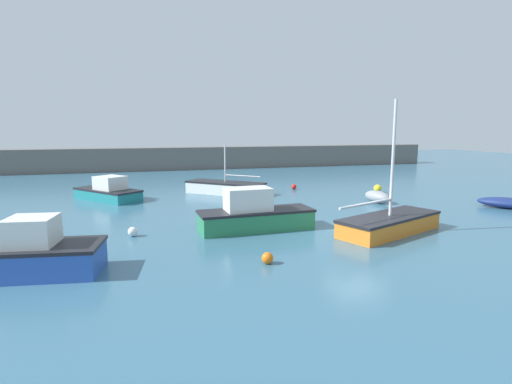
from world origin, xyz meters
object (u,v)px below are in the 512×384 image
(cabin_cruiser_white, at_px, (108,191))
(mooring_buoy_yellow, at_px, (378,188))
(motorboat_with_cabin, at_px, (24,255))
(mooring_buoy_orange, at_px, (267,258))
(mooring_buoy_white, at_px, (133,232))
(motorboat_grey_hull, at_px, (254,214))
(rowboat_blue_near, at_px, (510,203))
(mooring_buoy_red, at_px, (294,187))
(fishing_dinghy_green, at_px, (377,197))
(sailboat_twin_hulled, at_px, (225,188))
(sailboat_tall_mast, at_px, (389,223))

(cabin_cruiser_white, relative_size, mooring_buoy_yellow, 8.79)
(motorboat_with_cabin, relative_size, mooring_buoy_orange, 12.42)
(mooring_buoy_orange, relative_size, mooring_buoy_yellow, 0.73)
(motorboat_with_cabin, relative_size, mooring_buoy_yellow, 9.01)
(mooring_buoy_orange, xyz_separation_m, mooring_buoy_white, (-4.70, 5.20, 0.00))
(motorboat_grey_hull, relative_size, motorboat_with_cabin, 1.05)
(mooring_buoy_yellow, bearing_deg, motorboat_with_cabin, -150.57)
(rowboat_blue_near, distance_m, mooring_buoy_yellow, 8.76)
(rowboat_blue_near, relative_size, cabin_cruiser_white, 0.70)
(rowboat_blue_near, height_order, mooring_buoy_yellow, rowboat_blue_near)
(motorboat_grey_hull, xyz_separation_m, mooring_buoy_orange, (-0.87, -4.83, -0.54))
(motorboat_with_cabin, bearing_deg, mooring_buoy_red, -127.33)
(fishing_dinghy_green, bearing_deg, rowboat_blue_near, 51.00)
(mooring_buoy_red, bearing_deg, mooring_buoy_yellow, -29.71)
(mooring_buoy_white, bearing_deg, mooring_buoy_red, 42.33)
(fishing_dinghy_green, bearing_deg, mooring_buoy_yellow, 138.47)
(sailboat_twin_hulled, height_order, mooring_buoy_white, sailboat_twin_hulled)
(sailboat_tall_mast, relative_size, mooring_buoy_red, 15.54)
(motorboat_grey_hull, xyz_separation_m, mooring_buoy_yellow, (12.17, 8.28, -0.45))
(mooring_buoy_red, bearing_deg, mooring_buoy_orange, -114.64)
(motorboat_grey_hull, height_order, motorboat_with_cabin, motorboat_grey_hull)
(motorboat_with_cabin, height_order, mooring_buoy_orange, motorboat_with_cabin)
(sailboat_twin_hulled, bearing_deg, mooring_buoy_orange, 125.42)
(motorboat_with_cabin, bearing_deg, motorboat_grey_hull, -149.40)
(mooring_buoy_orange, height_order, mooring_buoy_white, mooring_buoy_white)
(rowboat_blue_near, distance_m, mooring_buoy_white, 21.96)
(motorboat_with_cabin, xyz_separation_m, mooring_buoy_yellow, (21.11, 11.91, -0.38))
(fishing_dinghy_green, xyz_separation_m, cabin_cruiser_white, (-17.00, 6.00, 0.20))
(sailboat_tall_mast, xyz_separation_m, motorboat_with_cabin, (-14.84, -1.31, 0.22))
(rowboat_blue_near, relative_size, mooring_buoy_red, 8.86)
(sailboat_twin_hulled, height_order, motorboat_with_cabin, sailboat_twin_hulled)
(sailboat_tall_mast, height_order, sailboat_twin_hulled, sailboat_tall_mast)
(rowboat_blue_near, relative_size, fishing_dinghy_green, 1.60)
(mooring_buoy_orange, bearing_deg, mooring_buoy_yellow, 45.16)
(sailboat_tall_mast, height_order, mooring_buoy_orange, sailboat_tall_mast)
(motorboat_grey_hull, bearing_deg, fishing_dinghy_green, 23.01)
(cabin_cruiser_white, height_order, mooring_buoy_red, cabin_cruiser_white)
(motorboat_grey_hull, height_order, mooring_buoy_red, motorboat_grey_hull)
(mooring_buoy_white, relative_size, mooring_buoy_red, 1.07)
(mooring_buoy_orange, height_order, mooring_buoy_red, mooring_buoy_orange)
(sailboat_twin_hulled, distance_m, mooring_buoy_white, 12.29)
(rowboat_blue_near, relative_size, sailboat_twin_hulled, 0.63)
(rowboat_blue_near, xyz_separation_m, sailboat_twin_hulled, (-15.49, 10.23, 0.13))
(fishing_dinghy_green, xyz_separation_m, motorboat_with_cabin, (-18.66, -8.18, 0.28))
(fishing_dinghy_green, xyz_separation_m, mooring_buoy_yellow, (2.45, 3.73, -0.10))
(mooring_buoy_white, xyz_separation_m, mooring_buoy_yellow, (17.74, 7.92, 0.08))
(sailboat_twin_hulled, relative_size, motorboat_with_cabin, 1.08)
(mooring_buoy_orange, bearing_deg, sailboat_tall_mast, 20.39)
(sailboat_twin_hulled, relative_size, mooring_buoy_red, 14.00)
(sailboat_twin_hulled, height_order, mooring_buoy_yellow, sailboat_twin_hulled)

